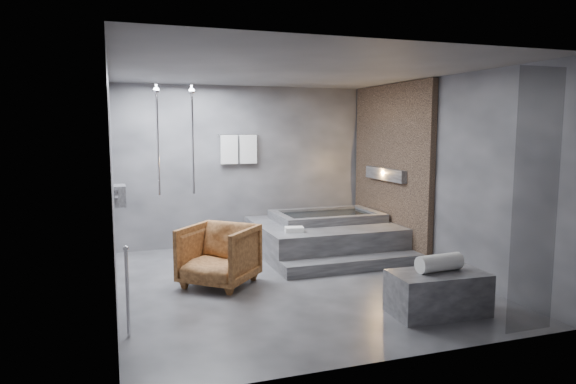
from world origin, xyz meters
name	(u,v)px	position (x,y,z in m)	size (l,w,h in m)	color
room	(314,153)	(0.40, 0.24, 1.73)	(5.00, 5.04, 2.82)	#313134
tub_deck	(323,237)	(1.05, 1.45, 0.25)	(2.20, 2.00, 0.50)	#373739
tub_step	(354,264)	(1.05, 0.27, 0.09)	(2.20, 0.36, 0.18)	#373739
concrete_bench	(438,293)	(1.15, -1.64, 0.24)	(1.06, 0.58, 0.48)	#343436
driftwood_chair	(219,255)	(-0.96, 0.21, 0.40)	(0.86, 0.88, 0.81)	#4E2B13
rolled_towel	(439,263)	(1.18, -1.60, 0.57)	(0.19, 0.19, 0.54)	white
deck_towel	(294,229)	(0.33, 0.88, 0.54)	(0.28, 0.20, 0.07)	white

